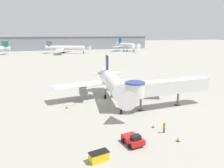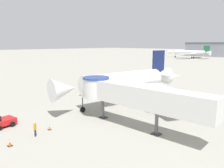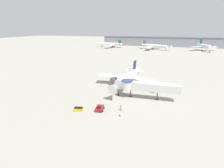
% 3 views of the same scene
% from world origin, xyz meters
% --- Properties ---
extents(ground_plane, '(800.00, 800.00, 0.00)m').
position_xyz_m(ground_plane, '(0.00, 0.00, 0.00)').
color(ground_plane, '#9E9B8E').
extents(main_airplane, '(28.58, 26.68, 9.92)m').
position_xyz_m(main_airplane, '(3.10, -0.57, 4.19)').
color(main_airplane, white).
rests_on(main_airplane, ground_plane).
extents(jet_bridge, '(20.10, 4.42, 6.26)m').
position_xyz_m(jet_bridge, '(11.43, -8.97, 4.57)').
color(jet_bridge, silver).
rests_on(jet_bridge, ground_plane).
extents(pushback_tug_red, '(2.88, 3.63, 1.71)m').
position_xyz_m(pushback_tug_red, '(-0.84, -21.74, 0.75)').
color(pushback_tug_red, red).
rests_on(pushback_tug_red, ground_plane).
extents(service_container_yellow, '(2.73, 1.77, 1.22)m').
position_xyz_m(service_container_yellow, '(-6.63, -24.27, 0.62)').
color(service_container_yellow, yellow).
rests_on(service_container_yellow, ground_plane).
extents(traffic_cone_port_wing, '(0.48, 0.48, 0.80)m').
position_xyz_m(traffic_cone_port_wing, '(-8.14, -2.88, 0.38)').
color(traffic_cone_port_wing, black).
rests_on(traffic_cone_port_wing, ground_plane).
extents(traffic_cone_near_nose, '(0.42, 0.42, 0.70)m').
position_xyz_m(traffic_cone_near_nose, '(4.74, -17.51, 0.34)').
color(traffic_cone_near_nose, black).
rests_on(traffic_cone_near_nose, ground_plane).
extents(traffic_cone_apron_front, '(0.51, 0.51, 0.83)m').
position_xyz_m(traffic_cone_apron_front, '(5.89, -23.04, 0.40)').
color(traffic_cone_apron_front, black).
rests_on(traffic_cone_apron_front, ground_plane).
extents(ground_crew_marshaller, '(0.37, 0.40, 1.83)m').
position_xyz_m(ground_crew_marshaller, '(5.44, -19.81, 1.06)').
color(ground_crew_marshaller, '#1E2338').
rests_on(ground_crew_marshaller, ground_plane).
extents(background_jet_teal_tail, '(29.53, 27.93, 11.84)m').
position_xyz_m(background_jet_teal_tail, '(60.99, 134.28, 5.17)').
color(background_jet_teal_tail, silver).
rests_on(background_jet_teal_tail, ground_plane).
extents(background_jet_gray_tail, '(35.58, 33.32, 9.72)m').
position_xyz_m(background_jet_gray_tail, '(7.46, 129.95, 4.28)').
color(background_jet_gray_tail, white).
rests_on(background_jet_gray_tail, ground_plane).
extents(terminal_building, '(163.61, 22.10, 12.41)m').
position_xyz_m(terminal_building, '(12.11, 175.00, 6.21)').
color(terminal_building, gray).
rests_on(terminal_building, ground_plane).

